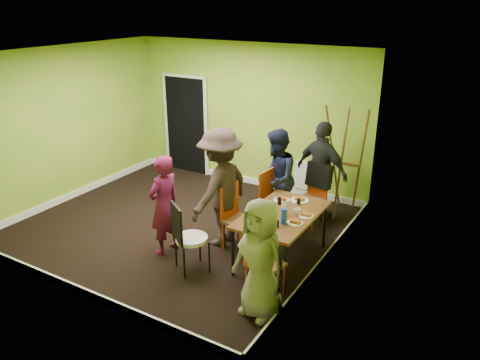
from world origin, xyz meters
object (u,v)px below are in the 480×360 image
(thermos, at_px, (284,207))
(person_left_near, at_px, (221,188))
(blue_bottle, at_px, (284,216))
(chair_left_far, at_px, (272,198))
(person_left_far, at_px, (276,179))
(person_back_end, at_px, (322,171))
(chair_left_near, at_px, (235,213))
(person_front_end, at_px, (260,259))
(orange_bottle, at_px, (283,203))
(chair_front_end, at_px, (261,260))
(chair_bentwood, at_px, (186,234))
(easel, at_px, (345,161))
(chair_back_end, at_px, (317,182))
(dining_table, at_px, (282,217))
(person_standing, at_px, (164,205))

(thermos, xyz_separation_m, person_left_near, (-1.07, 0.04, 0.05))
(blue_bottle, bearing_deg, person_left_near, 165.47)
(thermos, height_order, person_left_near, person_left_near)
(chair_left_far, xyz_separation_m, person_left_far, (-0.05, 0.22, 0.25))
(person_back_end, bearing_deg, person_left_near, 74.80)
(chair_left_near, relative_size, person_front_end, 0.67)
(orange_bottle, height_order, person_back_end, person_back_end)
(chair_left_near, bearing_deg, person_left_near, -85.51)
(chair_front_end, height_order, person_back_end, person_back_end)
(chair_left_far, xyz_separation_m, person_back_end, (0.50, 0.82, 0.28))
(chair_bentwood, distance_m, easel, 3.20)
(chair_left_near, bearing_deg, blue_bottle, 81.74)
(orange_bottle, height_order, person_front_end, person_front_end)
(person_back_end, bearing_deg, chair_back_end, 106.81)
(person_front_end, bearing_deg, thermos, 116.64)
(chair_front_end, relative_size, blue_bottle, 4.38)
(easel, height_order, orange_bottle, easel)
(chair_front_end, xyz_separation_m, thermos, (-0.15, 0.93, 0.31))
(chair_front_end, xyz_separation_m, easel, (0.02, 2.99, 0.40))
(person_back_end, bearing_deg, blue_bottle, 112.95)
(chair_back_end, relative_size, easel, 0.54)
(blue_bottle, xyz_separation_m, person_back_end, (-0.21, 1.89, -0.01))
(chair_front_end, bearing_deg, person_back_end, 110.11)
(person_back_end, bearing_deg, chair_front_end, 111.77)
(person_left_near, relative_size, person_back_end, 1.07)
(chair_left_far, height_order, chair_left_near, chair_left_far)
(blue_bottle, height_order, person_left_far, person_left_far)
(dining_table, relative_size, orange_bottle, 19.32)
(blue_bottle, bearing_deg, person_standing, -168.75)
(chair_left_far, distance_m, chair_back_end, 0.83)
(person_left_near, bearing_deg, person_standing, -35.52)
(chair_front_end, bearing_deg, person_standing, -175.07)
(thermos, bearing_deg, person_left_near, 177.73)
(orange_bottle, height_order, person_standing, person_standing)
(chair_back_end, distance_m, blue_bottle, 1.72)
(chair_bentwood, bearing_deg, chair_front_end, 32.23)
(chair_left_near, height_order, blue_bottle, chair_left_near)
(thermos, bearing_deg, person_left_far, 121.51)
(easel, height_order, person_left_near, easel)
(chair_front_end, distance_m, person_left_far, 2.12)
(chair_left_far, xyz_separation_m, easel, (0.74, 1.26, 0.37))
(chair_back_end, distance_m, thermos, 1.45)
(person_standing, height_order, person_back_end, person_back_end)
(chair_left_far, relative_size, chair_left_near, 1.01)
(chair_left_far, distance_m, person_front_end, 2.19)
(chair_left_far, relative_size, orange_bottle, 13.03)
(blue_bottle, bearing_deg, easel, 89.12)
(person_front_end, bearing_deg, easel, 105.61)
(chair_left_far, relative_size, blue_bottle, 4.58)
(orange_bottle, xyz_separation_m, person_back_end, (0.06, 1.36, 0.06))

